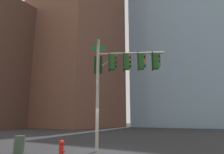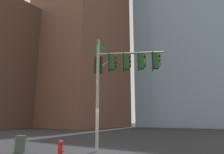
% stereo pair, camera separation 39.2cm
% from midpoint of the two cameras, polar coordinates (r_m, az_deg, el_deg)
% --- Properties ---
extents(ground_plane, '(200.00, 200.00, 0.00)m').
position_cam_midpoint_polar(ground_plane, '(13.02, -3.13, -19.84)').
color(ground_plane, '#262628').
extents(signal_pole_assembly, '(4.09, 2.60, 6.97)m').
position_cam_midpoint_polar(signal_pole_assembly, '(13.02, 3.09, 2.42)').
color(signal_pole_assembly, '#9E998C').
rests_on(signal_pole_assembly, ground_plane).
extents(fire_hydrant, '(0.34, 0.26, 0.87)m').
position_cam_midpoint_polar(fire_hydrant, '(10.64, -13.11, -18.79)').
color(fire_hydrant, red).
rests_on(fire_hydrant, ground_plane).
extents(litter_bin, '(0.56, 0.56, 0.95)m').
position_cam_midpoint_polar(litter_bin, '(13.13, -23.34, -16.77)').
color(litter_bin, '#384738').
rests_on(litter_bin, ground_plane).
extents(building_brick_nearside, '(20.29, 20.83, 59.42)m').
position_cam_midpoint_polar(building_brick_nearside, '(62.34, -8.29, 14.84)').
color(building_brick_nearside, brown).
rests_on(building_brick_nearside, ground_plane).
extents(building_brick_midblock, '(18.44, 19.79, 30.26)m').
position_cam_midpoint_polar(building_brick_midblock, '(60.30, -26.88, 2.19)').
color(building_brick_midblock, '#4C3328').
rests_on(building_brick_midblock, ground_plane).
extents(building_glass_tower, '(27.02, 24.76, 64.91)m').
position_cam_midpoint_polar(building_glass_tower, '(69.63, 21.36, 15.10)').
color(building_glass_tower, '#7A99B2').
rests_on(building_glass_tower, ground_plane).
extents(building_brick_farside, '(16.23, 18.57, 38.81)m').
position_cam_midpoint_polar(building_brick_farside, '(76.89, 21.37, 2.18)').
color(building_brick_farside, '#845B47').
rests_on(building_brick_farside, ground_plane).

